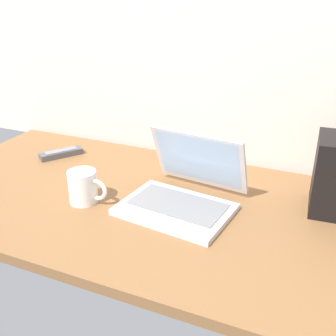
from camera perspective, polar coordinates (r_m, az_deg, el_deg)
The scene contains 4 objects.
desk at distance 1.22m, azimuth -1.57°, elevation -5.48°, with size 1.60×0.76×0.03m.
laptop at distance 1.18m, azimuth 2.25°, elevation -3.31°, with size 0.34×0.33×0.21m.
coffee_mug at distance 1.22m, azimuth -11.84°, elevation -2.64°, with size 0.12×0.09×0.10m.
remote_control_near at distance 1.58m, azimuth -14.88°, elevation 2.01°, with size 0.13×0.16×0.02m.
Camera 1 is at (0.45, -0.96, 0.63)m, focal length 43.08 mm.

